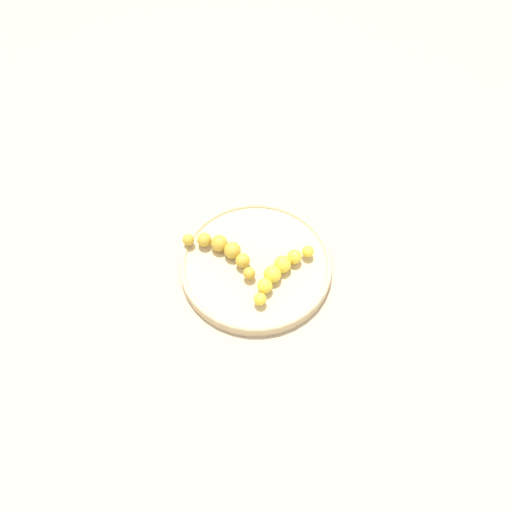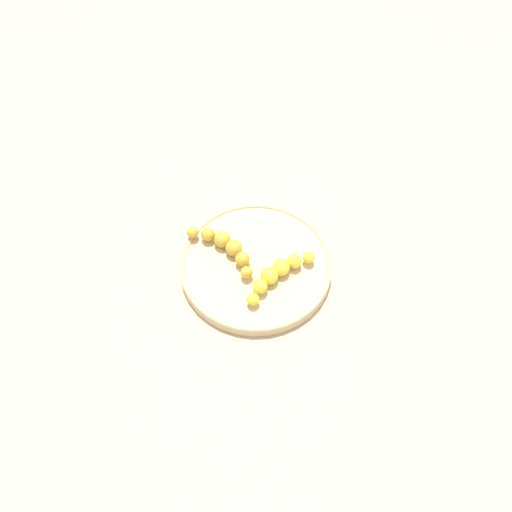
{
  "view_description": "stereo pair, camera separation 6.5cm",
  "coord_description": "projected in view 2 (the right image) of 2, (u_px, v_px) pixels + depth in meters",
  "views": [
    {
      "loc": [
        0.05,
        -0.47,
        0.73
      ],
      "look_at": [
        0.0,
        0.0,
        0.04
      ],
      "focal_mm": 34.44,
      "sensor_mm": 36.0,
      "label": 1
    },
    {
      "loc": [
        0.11,
        -0.46,
        0.73
      ],
      "look_at": [
        0.0,
        0.0,
        0.04
      ],
      "focal_mm": 34.44,
      "sensor_mm": 36.0,
      "label": 2
    }
  ],
  "objects": [
    {
      "name": "banana_yellow",
      "position": [
        277.0,
        273.0,
        0.82
      ],
      "size": [
        0.09,
        0.12,
        0.03
      ],
      "rotation": [
        0.0,
        0.0,
        2.52
      ],
      "color": "yellow",
      "rests_on": "fruit_bowl"
    },
    {
      "name": "ground_plane",
      "position": [
        256.0,
        268.0,
        0.87
      ],
      "size": [
        2.4,
        2.4,
        0.0
      ],
      "primitive_type": "plane",
      "color": "tan"
    },
    {
      "name": "fruit_bowl",
      "position": [
        256.0,
        264.0,
        0.86
      ],
      "size": [
        0.27,
        0.27,
        0.02
      ],
      "color": "#D1B784",
      "rests_on": "ground_plane"
    },
    {
      "name": "banana_spotted",
      "position": [
        225.0,
        246.0,
        0.86
      ],
      "size": [
        0.13,
        0.08,
        0.03
      ],
      "rotation": [
        0.0,
        0.0,
        1.1
      ],
      "color": "gold",
      "rests_on": "fruit_bowl"
    }
  ]
}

